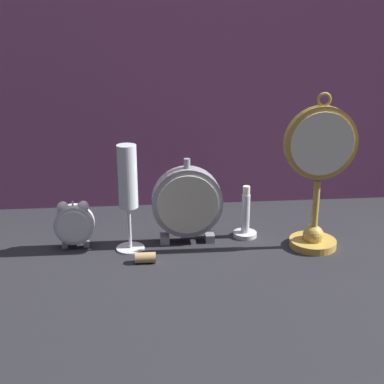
% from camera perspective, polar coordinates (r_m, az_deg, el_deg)
% --- Properties ---
extents(ground_plane, '(4.00, 4.00, 0.00)m').
position_cam_1_polar(ground_plane, '(1.13, 0.37, -6.92)').
color(ground_plane, '#232328').
extents(fabric_backdrop_drape, '(1.55, 0.01, 0.67)m').
position_cam_1_polar(fabric_backdrop_drape, '(1.35, -0.98, 12.32)').
color(fabric_backdrop_drape, '#8E4C7F').
rests_on(fabric_backdrop_drape, ground_plane).
extents(pocket_watch_on_stand, '(0.15, 0.10, 0.34)m').
position_cam_1_polar(pocket_watch_on_stand, '(1.15, 13.29, 1.39)').
color(pocket_watch_on_stand, gold).
rests_on(pocket_watch_on_stand, ground_plane).
extents(alarm_clock_twin_bell, '(0.08, 0.03, 0.11)m').
position_cam_1_polar(alarm_clock_twin_bell, '(1.17, -12.47, -3.18)').
color(alarm_clock_twin_bell, silver).
rests_on(alarm_clock_twin_bell, ground_plane).
extents(mantel_clock_silver, '(0.15, 0.04, 0.19)m').
position_cam_1_polar(mantel_clock_silver, '(1.16, -0.52, -1.15)').
color(mantel_clock_silver, gray).
rests_on(mantel_clock_silver, ground_plane).
extents(champagne_flute, '(0.06, 0.06, 0.23)m').
position_cam_1_polar(champagne_flute, '(1.12, -6.86, 0.73)').
color(champagne_flute, silver).
rests_on(champagne_flute, ground_plane).
extents(brass_candlestick, '(0.05, 0.05, 0.12)m').
position_cam_1_polar(brass_candlestick, '(1.21, 5.71, -3.09)').
color(brass_candlestick, silver).
rests_on(brass_candlestick, ground_plane).
extents(wine_cork, '(0.04, 0.02, 0.02)m').
position_cam_1_polar(wine_cork, '(1.10, -5.00, -6.99)').
color(wine_cork, tan).
rests_on(wine_cork, ground_plane).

